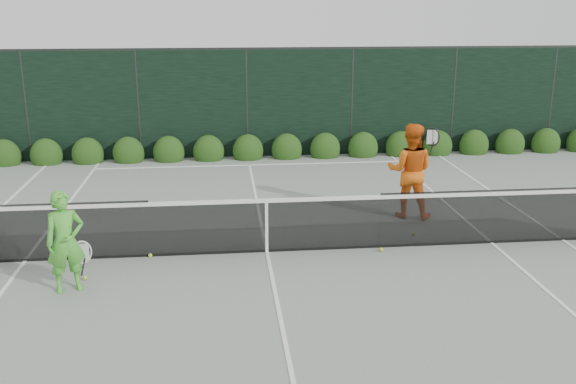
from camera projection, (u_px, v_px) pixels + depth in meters
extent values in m
plane|color=gray|center=(267.00, 252.00, 11.28)|extent=(80.00, 80.00, 0.00)
cube|color=black|center=(16.00, 233.00, 10.71)|extent=(4.40, 0.01, 1.02)
cube|color=black|center=(267.00, 226.00, 11.15)|extent=(4.00, 0.01, 0.96)
cube|color=black|center=(499.00, 217.00, 11.57)|extent=(4.40, 0.01, 1.02)
cube|color=white|center=(266.00, 201.00, 11.02)|extent=(12.80, 0.03, 0.07)
cube|color=black|center=(267.00, 251.00, 11.28)|extent=(12.80, 0.02, 0.04)
cube|color=white|center=(267.00, 227.00, 11.15)|extent=(0.05, 0.03, 0.91)
imported|color=green|center=(65.00, 242.00, 9.56)|extent=(0.67, 0.56, 1.56)
torus|color=silver|center=(82.00, 252.00, 9.74)|extent=(0.30, 0.11, 0.30)
cylinder|color=black|center=(83.00, 267.00, 9.81)|extent=(0.10, 0.03, 0.30)
imported|color=orange|center=(410.00, 171.00, 12.92)|extent=(1.13, 1.00, 1.93)
torus|color=black|center=(432.00, 137.00, 12.56)|extent=(0.25, 0.21, 0.30)
cylinder|color=black|center=(432.00, 149.00, 12.63)|extent=(0.10, 0.03, 0.30)
cube|color=white|center=(563.00, 240.00, 11.84)|extent=(0.06, 23.77, 0.01)
cube|color=white|center=(25.00, 261.00, 10.86)|extent=(0.06, 23.77, 0.01)
cube|color=white|center=(492.00, 243.00, 11.70)|extent=(0.06, 23.77, 0.01)
cube|color=white|center=(242.00, 128.00, 22.62)|extent=(11.03, 0.06, 0.01)
cube|color=white|center=(249.00, 165.00, 17.39)|extent=(8.23, 0.06, 0.01)
cube|color=white|center=(267.00, 252.00, 11.28)|extent=(0.06, 12.80, 0.01)
cube|color=black|center=(247.00, 104.00, 18.02)|extent=(32.00, 0.06, 3.00)
cube|color=#262826|center=(246.00, 48.00, 17.59)|extent=(32.00, 0.06, 0.06)
cylinder|color=#262826|center=(26.00, 108.00, 17.41)|extent=(0.08, 0.08, 3.00)
cylinder|color=#262826|center=(138.00, 106.00, 17.71)|extent=(0.08, 0.08, 3.00)
cylinder|color=#262826|center=(247.00, 104.00, 18.02)|extent=(0.08, 0.08, 3.00)
cylinder|color=#262826|center=(351.00, 102.00, 18.32)|extent=(0.08, 0.08, 3.00)
cylinder|color=#262826|center=(453.00, 101.00, 18.63)|extent=(0.08, 0.08, 3.00)
cylinder|color=#262826|center=(551.00, 99.00, 18.93)|extent=(0.08, 0.08, 3.00)
ellipsoid|color=#16360E|center=(5.00, 156.00, 17.37)|extent=(0.86, 0.65, 0.94)
ellipsoid|color=#16360E|center=(46.00, 155.00, 17.48)|extent=(0.86, 0.65, 0.94)
ellipsoid|color=#16360E|center=(88.00, 154.00, 17.59)|extent=(0.86, 0.65, 0.94)
ellipsoid|color=#16360E|center=(129.00, 153.00, 17.70)|extent=(0.86, 0.65, 0.94)
ellipsoid|color=#16360E|center=(169.00, 153.00, 17.82)|extent=(0.86, 0.65, 0.94)
ellipsoid|color=#16360E|center=(209.00, 152.00, 17.93)|extent=(0.86, 0.65, 0.94)
ellipsoid|color=#16360E|center=(248.00, 151.00, 18.04)|extent=(0.86, 0.65, 0.94)
ellipsoid|color=#16360E|center=(287.00, 150.00, 18.15)|extent=(0.86, 0.65, 0.94)
ellipsoid|color=#16360E|center=(325.00, 149.00, 18.26)|extent=(0.86, 0.65, 0.94)
ellipsoid|color=#16360E|center=(363.00, 148.00, 18.37)|extent=(0.86, 0.65, 0.94)
ellipsoid|color=#16360E|center=(400.00, 147.00, 18.49)|extent=(0.86, 0.65, 0.94)
ellipsoid|color=#16360E|center=(437.00, 146.00, 18.60)|extent=(0.86, 0.65, 0.94)
ellipsoid|color=#16360E|center=(474.00, 145.00, 18.71)|extent=(0.86, 0.65, 0.94)
ellipsoid|color=#16360E|center=(510.00, 145.00, 18.82)|extent=(0.86, 0.65, 0.94)
ellipsoid|color=#16360E|center=(546.00, 144.00, 18.93)|extent=(0.86, 0.65, 0.94)
sphere|color=#C6D42F|center=(150.00, 255.00, 11.04)|extent=(0.07, 0.07, 0.07)
sphere|color=#C6D42F|center=(413.00, 234.00, 12.05)|extent=(0.07, 0.07, 0.07)
sphere|color=#C6D42F|center=(381.00, 250.00, 11.30)|extent=(0.07, 0.07, 0.07)
sphere|color=#C6D42F|center=(85.00, 278.00, 10.12)|extent=(0.07, 0.07, 0.07)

